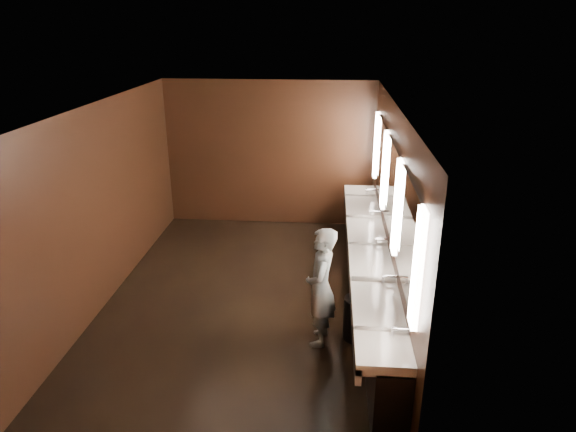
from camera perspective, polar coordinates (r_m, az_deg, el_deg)
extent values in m
plane|color=black|center=(7.71, -4.56, -8.87)|extent=(6.00, 6.00, 0.00)
cube|color=#2D2D2B|center=(6.76, -5.25, 12.15)|extent=(4.00, 6.00, 0.02)
cube|color=black|center=(9.95, -2.06, 6.90)|extent=(4.00, 0.02, 2.80)
cube|color=black|center=(4.49, -11.24, -12.37)|extent=(4.00, 0.02, 2.80)
cube|color=black|center=(7.70, -19.73, 1.32)|extent=(0.02, 6.00, 2.80)
cube|color=black|center=(7.07, 11.32, 0.46)|extent=(0.02, 6.00, 2.80)
cube|color=black|center=(7.45, 9.40, -6.67)|extent=(0.36, 5.40, 0.81)
cube|color=white|center=(7.25, 8.85, -3.54)|extent=(0.55, 5.40, 0.12)
cube|color=white|center=(7.27, 6.89, -4.06)|extent=(0.06, 5.40, 0.18)
cylinder|color=silver|center=(5.28, 12.47, -12.17)|extent=(0.18, 0.04, 0.04)
cylinder|color=silver|center=(6.23, 11.26, -6.63)|extent=(0.18, 0.04, 0.04)
cylinder|color=silver|center=(7.21, 10.38, -2.57)|extent=(0.18, 0.04, 0.04)
cylinder|color=silver|center=(8.23, 9.73, 0.50)|extent=(0.18, 0.04, 0.04)
cylinder|color=silver|center=(9.26, 9.22, 2.90)|extent=(0.18, 0.04, 0.04)
cube|color=white|center=(4.75, 14.20, -5.79)|extent=(0.06, 0.22, 1.15)
cube|color=white|center=(5.47, 13.12, -2.01)|extent=(0.03, 1.32, 1.15)
cube|color=white|center=(6.20, 12.02, 0.89)|extent=(0.06, 0.23, 1.15)
cube|color=white|center=(6.95, 11.41, 3.16)|extent=(0.03, 1.32, 1.15)
cube|color=white|center=(7.71, 10.68, 5.00)|extent=(0.06, 0.23, 1.15)
cube|color=white|center=(8.48, 10.29, 6.49)|extent=(0.03, 1.32, 1.15)
cube|color=white|center=(9.26, 9.78, 7.74)|extent=(0.06, 0.22, 1.15)
imported|color=#84B2C6|center=(6.35, 3.69, -7.88)|extent=(0.42, 0.59, 1.54)
cylinder|color=black|center=(6.71, 7.76, -11.18)|extent=(0.44, 0.44, 0.57)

